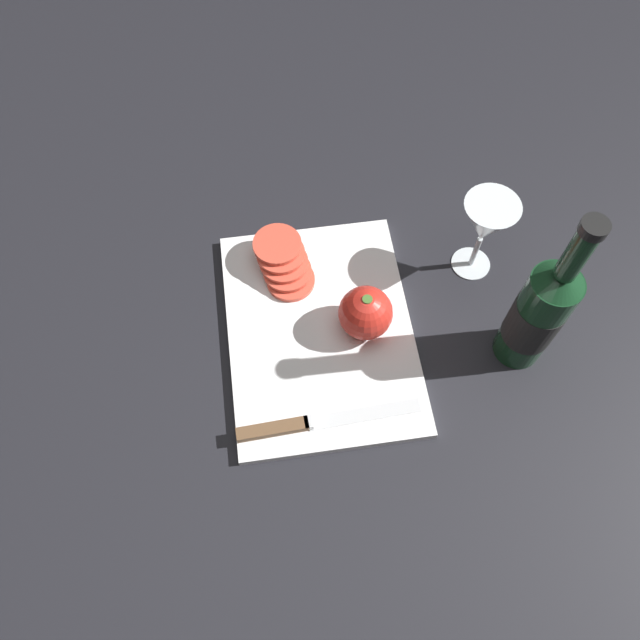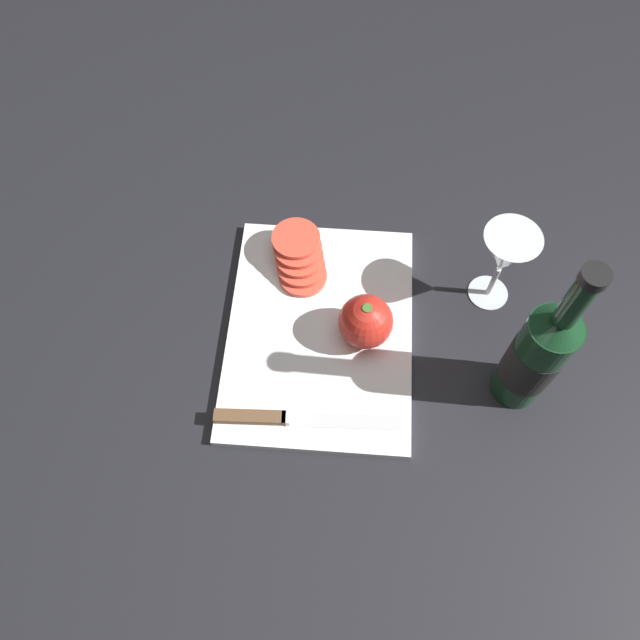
{
  "view_description": "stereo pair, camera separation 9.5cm",
  "coord_description": "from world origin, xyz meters",
  "views": [
    {
      "loc": [
        0.42,
        -0.1,
        0.89
      ],
      "look_at": [
        -0.02,
        -0.04,
        0.04
      ],
      "focal_mm": 35.0,
      "sensor_mm": 36.0,
      "label": 1
    },
    {
      "loc": [
        0.43,
        -0.01,
        0.89
      ],
      "look_at": [
        -0.02,
        -0.04,
        0.04
      ],
      "focal_mm": 35.0,
      "sensor_mm": 36.0,
      "label": 2
    }
  ],
  "objects": [
    {
      "name": "cutting_board",
      "position": [
        -0.02,
        -0.04,
        0.01
      ],
      "size": [
        0.39,
        0.29,
        0.01
      ],
      "color": "white",
      "rests_on": "ground_plane"
    },
    {
      "name": "wine_bottle",
      "position": [
        0.05,
        0.26,
        0.11
      ],
      "size": [
        0.07,
        0.07,
        0.33
      ],
      "color": "#14381E",
      "rests_on": "ground_plane"
    },
    {
      "name": "whole_tomato",
      "position": [
        -0.01,
        0.03,
        0.06
      ],
      "size": [
        0.08,
        0.08,
        0.08
      ],
      "color": "red",
      "rests_on": "cutting_board"
    },
    {
      "name": "tomato_slice_stack_near",
      "position": [
        -0.14,
        -0.08,
        0.04
      ],
      "size": [
        0.13,
        0.09,
        0.04
      ],
      "color": "#DB4C38",
      "rests_on": "cutting_board"
    },
    {
      "name": "ground_plane",
      "position": [
        0.0,
        0.0,
        0.0
      ],
      "size": [
        3.0,
        3.0,
        0.0
      ],
      "primitive_type": "plane",
      "color": "black"
    },
    {
      "name": "wine_glass",
      "position": [
        -0.11,
        0.23,
        0.11
      ],
      "size": [
        0.09,
        0.09,
        0.16
      ],
      "color": "silver",
      "rests_on": "ground_plane"
    },
    {
      "name": "knife",
      "position": [
        0.14,
        -0.1,
        0.02
      ],
      "size": [
        0.03,
        0.27,
        0.01
      ],
      "rotation": [
        0.0,
        0.0,
        1.61
      ],
      "color": "silver",
      "rests_on": "cutting_board"
    }
  ]
}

